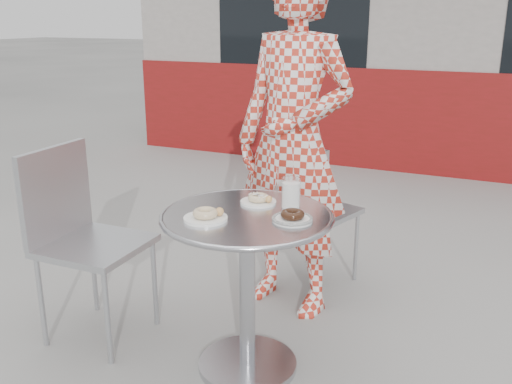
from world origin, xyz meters
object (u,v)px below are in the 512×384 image
at_px(seated_person, 294,142).
at_px(plate_far, 259,200).
at_px(bistro_table, 247,254).
at_px(chair_left, 97,281).
at_px(plate_near, 206,216).
at_px(milk_cup, 291,193).
at_px(chair_far, 313,240).
at_px(plate_checker, 292,218).

height_order(seated_person, plate_far, seated_person).
height_order(bistro_table, chair_left, chair_left).
bearing_deg(plate_far, plate_near, -110.90).
height_order(chair_left, milk_cup, chair_left).
height_order(chair_left, seated_person, seated_person).
xyz_separation_m(chair_left, seated_person, (0.73, 0.69, 0.60)).
relative_size(chair_far, seated_person, 0.48).
relative_size(plate_near, milk_cup, 1.36).
distance_m(chair_far, milk_cup, 0.94).
bearing_deg(milk_cup, seated_person, 109.77).
distance_m(bistro_table, milk_cup, 0.31).
distance_m(plate_far, plate_near, 0.29).
xyz_separation_m(chair_left, plate_near, (0.66, -0.08, 0.46)).
bearing_deg(bistro_table, plate_near, -132.50).
bearing_deg(seated_person, milk_cup, -57.46).
relative_size(bistro_table, plate_checker, 4.42).
distance_m(plate_checker, milk_cup, 0.18).
xyz_separation_m(chair_far, milk_cup, (0.15, -0.77, 0.52)).
bearing_deg(chair_far, seated_person, 102.35).
xyz_separation_m(plate_near, milk_cup, (0.25, 0.29, 0.04)).
distance_m(chair_far, plate_checker, 1.06).
xyz_separation_m(chair_left, plate_far, (0.76, 0.19, 0.45)).
bearing_deg(chair_far, plate_near, 102.22).
bearing_deg(chair_left, milk_cup, -78.38).
distance_m(bistro_table, chair_left, 0.82).
xyz_separation_m(bistro_table, plate_far, (-0.01, 0.15, 0.19)).
height_order(chair_far, plate_far, chair_far).
bearing_deg(plate_far, chair_far, 90.41).
distance_m(plate_near, plate_checker, 0.34).
xyz_separation_m(seated_person, plate_near, (-0.07, -0.77, -0.15)).
distance_m(bistro_table, chair_far, 0.97).
relative_size(bistro_table, milk_cup, 5.65).
height_order(plate_near, milk_cup, milk_cup).
xyz_separation_m(chair_far, seated_person, (-0.03, -0.28, 0.63)).
xyz_separation_m(seated_person, milk_cup, (0.17, -0.48, -0.11)).
height_order(chair_far, seated_person, seated_person).
bearing_deg(plate_far, chair_left, -165.99).
bearing_deg(bistro_table, plate_checker, 0.63).
relative_size(chair_far, chair_left, 0.92).
height_order(seated_person, milk_cup, seated_person).
relative_size(bistro_table, chair_left, 0.79).
xyz_separation_m(bistro_table, chair_far, (-0.02, 0.93, -0.28)).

